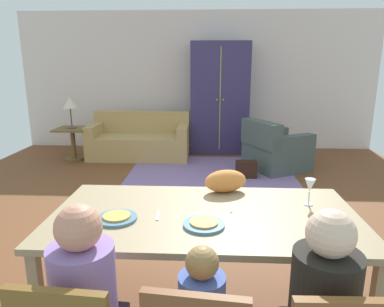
# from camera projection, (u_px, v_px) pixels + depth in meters

# --- Properties ---
(ground_plane) EXTENTS (7.09, 6.42, 0.02)m
(ground_plane) POSITION_uv_depth(u_px,v_px,m) (187.00, 209.00, 4.25)
(ground_plane) COLOR brown
(back_wall) EXTENTS (7.09, 0.10, 2.70)m
(back_wall) POSITION_uv_depth(u_px,v_px,m) (197.00, 81.00, 7.07)
(back_wall) COLOR silver
(back_wall) RESTS_ON ground_plane
(dining_table) EXTENTS (1.97, 1.01, 0.76)m
(dining_table) POSITION_uv_depth(u_px,v_px,m) (204.00, 222.00, 2.28)
(dining_table) COLOR #9D8763
(dining_table) RESTS_ON ground_plane
(plate_near_man) EXTENTS (0.25, 0.25, 0.02)m
(plate_near_man) POSITION_uv_depth(u_px,v_px,m) (117.00, 218.00, 2.17)
(plate_near_man) COLOR slate
(plate_near_man) RESTS_ON dining_table
(pizza_near_man) EXTENTS (0.17, 0.17, 0.01)m
(pizza_near_man) POSITION_uv_depth(u_px,v_px,m) (117.00, 216.00, 2.17)
(pizza_near_man) COLOR gold
(pizza_near_man) RESTS_ON plate_near_man
(plate_near_child) EXTENTS (0.25, 0.25, 0.02)m
(plate_near_child) POSITION_uv_depth(u_px,v_px,m) (204.00, 224.00, 2.09)
(plate_near_child) COLOR teal
(plate_near_child) RESTS_ON dining_table
(pizza_near_child) EXTENTS (0.17, 0.17, 0.01)m
(pizza_near_child) POSITION_uv_depth(u_px,v_px,m) (204.00, 222.00, 2.08)
(pizza_near_child) COLOR #E5984D
(pizza_near_child) RESTS_ON plate_near_child
(wine_glass) EXTENTS (0.07, 0.07, 0.19)m
(wine_glass) POSITION_uv_depth(u_px,v_px,m) (310.00, 186.00, 2.37)
(wine_glass) COLOR silver
(wine_glass) RESTS_ON dining_table
(fork) EXTENTS (0.03, 0.15, 0.01)m
(fork) POSITION_uv_depth(u_px,v_px,m) (158.00, 215.00, 2.23)
(fork) COLOR silver
(fork) RESTS_ON dining_table
(knife) EXTENTS (0.02, 0.17, 0.01)m
(knife) POSITION_uv_depth(u_px,v_px,m) (231.00, 207.00, 2.35)
(knife) COLOR silver
(knife) RESTS_ON dining_table
(cat) EXTENTS (0.35, 0.25, 0.17)m
(cat) POSITION_uv_depth(u_px,v_px,m) (225.00, 181.00, 2.63)
(cat) COLOR orange
(cat) RESTS_ON dining_table
(area_rug) EXTENTS (2.60, 1.80, 0.01)m
(area_rug) POSITION_uv_depth(u_px,v_px,m) (211.00, 171.00, 5.71)
(area_rug) COLOR slate
(area_rug) RESTS_ON ground_plane
(couch) EXTENTS (1.81, 0.86, 0.82)m
(couch) POSITION_uv_depth(u_px,v_px,m) (140.00, 141.00, 6.53)
(couch) COLOR tan
(couch) RESTS_ON ground_plane
(armchair) EXTENTS (1.15, 1.15, 0.82)m
(armchair) POSITION_uv_depth(u_px,v_px,m) (274.00, 150.00, 5.75)
(armchair) COLOR #43504D
(armchair) RESTS_ON ground_plane
(armoire) EXTENTS (1.10, 0.59, 2.10)m
(armoire) POSITION_uv_depth(u_px,v_px,m) (220.00, 98.00, 6.74)
(armoire) COLOR #332B56
(armoire) RESTS_ON ground_plane
(side_table) EXTENTS (0.56, 0.56, 0.58)m
(side_table) POSITION_uv_depth(u_px,v_px,m) (73.00, 139.00, 6.32)
(side_table) COLOR brown
(side_table) RESTS_ON ground_plane
(table_lamp) EXTENTS (0.26, 0.26, 0.54)m
(table_lamp) POSITION_uv_depth(u_px,v_px,m) (70.00, 104.00, 6.16)
(table_lamp) COLOR #4C4440
(table_lamp) RESTS_ON side_table
(handbag) EXTENTS (0.32, 0.16, 0.26)m
(handbag) POSITION_uv_depth(u_px,v_px,m) (246.00, 169.00, 5.36)
(handbag) COLOR black
(handbag) RESTS_ON ground_plane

